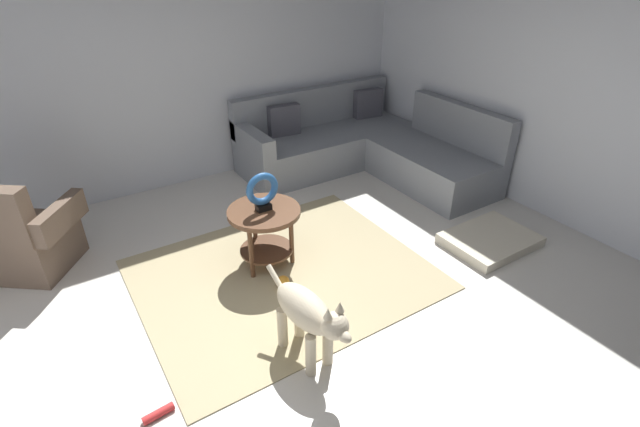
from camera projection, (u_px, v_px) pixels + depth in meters
ground_plane at (312, 337)px, 3.35m from camera, size 6.00×6.00×0.10m
wall_back at (161, 62)px, 4.79m from camera, size 6.00×0.12×2.70m
wall_right at (600, 85)px, 4.02m from camera, size 0.12×6.00×2.70m
area_rug at (284, 274)px, 3.90m from camera, size 2.30×1.90×0.01m
sectional_couch at (364, 148)px, 5.58m from camera, size 2.20×2.25×0.88m
armchair at (23, 238)px, 3.80m from camera, size 1.00×0.96×0.88m
side_table at (265, 223)px, 3.83m from camera, size 0.60×0.60×0.54m
torus_sculpture at (262, 191)px, 3.68m from camera, size 0.28×0.08×0.33m
dog_bed_mat at (490, 240)px, 4.28m from camera, size 0.80×0.60×0.09m
dog at (308, 315)px, 2.94m from camera, size 0.28×0.85×0.63m
dog_toy_ball at (283, 282)px, 3.74m from camera, size 0.10×0.10×0.10m
dog_toy_rope at (158, 413)px, 2.72m from camera, size 0.19×0.07×0.05m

